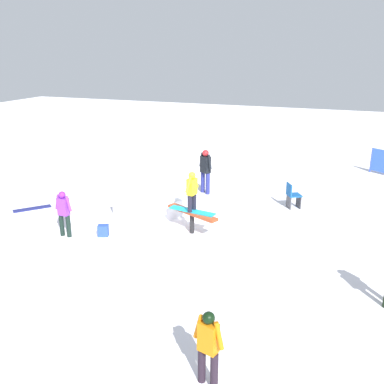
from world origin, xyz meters
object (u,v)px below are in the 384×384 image
Objects in this scene: bystander_black at (205,169)px; loose_snowboard_navy at (32,209)px; rail_feature at (192,215)px; main_rider_on_rail at (192,193)px; bystander_orange at (208,345)px; folding_chair at (293,196)px; backpack_on_snow at (103,231)px; bystander_purple at (64,211)px.

loose_snowboard_navy is (-5.00, -3.72, -0.93)m from bystander_black.
main_rider_on_rail is at bearing 0.00° from rail_feature.
bystander_orange is 9.95m from loose_snowboard_navy.
bystander_black reaches higher than rail_feature.
bystander_black is at bearing 126.86° from rail_feature.
rail_feature is at bearing 112.36° from folding_chair.
main_rider_on_rail is 4.32× the size of backpack_on_snow.
rail_feature is 2.64m from backpack_on_snow.
main_rider_on_rail is at bearing -153.82° from bystander_purple.
main_rider_on_rail is at bearing 112.36° from folding_chair.
bystander_black is 1.35× the size of loose_snowboard_navy.
backpack_on_snow reaches higher than loose_snowboard_navy.
loose_snowboard_navy is at bearing 68.09° from bystander_black.
main_rider_on_rail is at bearing 132.24° from loose_snowboard_navy.
main_rider_on_rail reaches higher than backpack_on_snow.
loose_snowboard_navy is at bearing -37.86° from backpack_on_snow.
main_rider_on_rail reaches higher than bystander_orange.
bystander_black is 3.40m from folding_chair.
rail_feature is 6.09m from bystander_orange.
rail_feature is at bearing 134.43° from bystander_black.
backpack_on_snow is (-4.84, -4.34, -0.24)m from folding_chair.
main_rider_on_rail is (0.00, 0.00, 0.69)m from rail_feature.
bystander_black reaches higher than bystander_orange.
main_rider_on_rail is 3.77m from bystander_black.
backpack_on_snow is at bearing -130.62° from rail_feature.
bystander_orange is (2.39, -5.59, -0.49)m from main_rider_on_rail.
bystander_black is 5.08m from backpack_on_snow.
loose_snowboard_navy is at bearing 81.49° from folding_chair.
folding_chair is at bearing -156.29° from bystander_black.
bystander_black is at bearing 52.32° from folding_chair.
rail_feature reaches higher than backpack_on_snow.
main_rider_on_rail is at bearing 129.13° from bystander_orange.
loose_snowboard_navy is at bearing -28.53° from bystander_purple.
rail_feature is 1.06× the size of bystander_black.
backpack_on_snow is (-1.51, -4.79, -0.77)m from bystander_black.
rail_feature is 4.06m from folding_chair.
folding_chair is (2.48, 3.21, -0.15)m from rail_feature.
bystander_orange is 7.07m from bystander_purple.
bystander_orange is at bearing 115.79° from backpack_on_snow.
main_rider_on_rail is 2.83m from backpack_on_snow.
loose_snowboard_navy is 3.65× the size of backpack_on_snow.
bystander_purple is (-5.77, 4.08, 0.00)m from bystander_orange.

